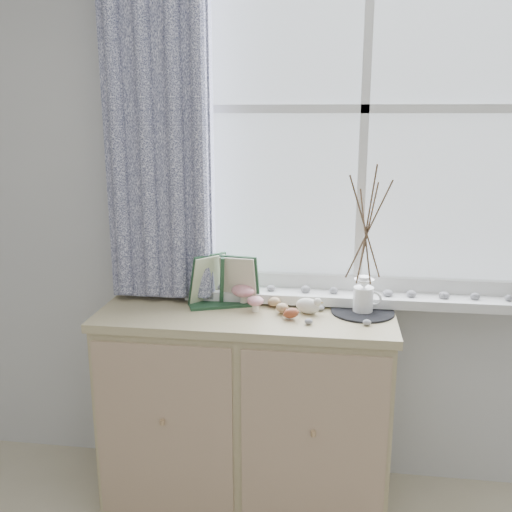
{
  "coord_description": "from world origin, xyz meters",
  "views": [
    {
      "loc": [
        0.19,
        -0.4,
        1.64
      ],
      "look_at": [
        -0.1,
        1.7,
        1.1
      ],
      "focal_mm": 40.0,
      "sensor_mm": 36.0,
      "label": 1
    }
  ],
  "objects_px": {
    "sideboard": "(246,408)",
    "twig_pitcher": "(367,227)",
    "toadstool_cluster": "(246,294)",
    "botanical_book": "(221,281)"
  },
  "relations": [
    {
      "from": "sideboard",
      "to": "twig_pitcher",
      "type": "relative_size",
      "value": 1.96
    },
    {
      "from": "sideboard",
      "to": "toadstool_cluster",
      "type": "height_order",
      "value": "toadstool_cluster"
    },
    {
      "from": "sideboard",
      "to": "botanical_book",
      "type": "distance_m",
      "value": 0.55
    },
    {
      "from": "sideboard",
      "to": "toadstool_cluster",
      "type": "relative_size",
      "value": 7.75
    },
    {
      "from": "toadstool_cluster",
      "to": "botanical_book",
      "type": "bearing_deg",
      "value": -165.88
    },
    {
      "from": "sideboard",
      "to": "toadstool_cluster",
      "type": "xyz_separation_m",
      "value": [
        -0.01,
        0.07,
        0.48
      ]
    },
    {
      "from": "botanical_book",
      "to": "twig_pitcher",
      "type": "bearing_deg",
      "value": -18.45
    },
    {
      "from": "botanical_book",
      "to": "twig_pitcher",
      "type": "height_order",
      "value": "twig_pitcher"
    },
    {
      "from": "sideboard",
      "to": "botanical_book",
      "type": "xyz_separation_m",
      "value": [
        -0.11,
        0.05,
        0.54
      ]
    },
    {
      "from": "toadstool_cluster",
      "to": "sideboard",
      "type": "bearing_deg",
      "value": -84.85
    }
  ]
}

